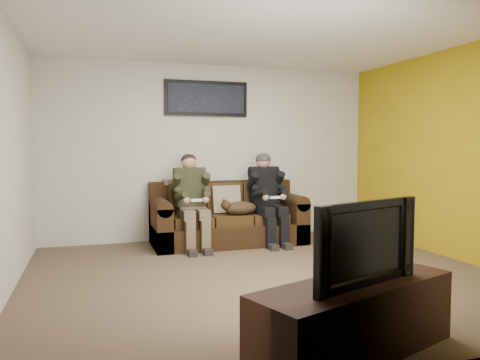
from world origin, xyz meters
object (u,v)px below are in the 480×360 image
object	(u,v)px
cat	(239,208)
tv_stand	(355,318)
sofa	(227,220)
framed_poster	(206,99)
person_left	(192,195)
television	(356,241)
person_right	(267,193)

from	to	relation	value
cat	tv_stand	bearing A→B (deg)	-95.06
sofa	tv_stand	world-z (taller)	sofa
framed_poster	cat	bearing A→B (deg)	-62.93
person_left	television	bearing A→B (deg)	-84.43
person_right	framed_poster	xyz separation A→B (m)	(-0.75, 0.57, 1.38)
person_right	framed_poster	size ratio (longest dim) A/B	1.03
television	sofa	bearing A→B (deg)	67.15
person_right	tv_stand	distance (m)	3.71
framed_poster	television	bearing A→B (deg)	-90.01
sofa	framed_poster	size ratio (longest dim) A/B	1.72
cat	television	distance (m)	3.57
person_right	television	xyz separation A→B (m)	(-0.75, -3.60, 0.04)
person_left	tv_stand	world-z (taller)	person_left
cat	sofa	bearing A→B (deg)	116.86
person_right	tv_stand	world-z (taller)	person_right
cat	tv_stand	world-z (taller)	cat
person_right	television	distance (m)	3.68
sofa	cat	distance (m)	0.32
sofa	person_left	bearing A→B (deg)	-162.00
person_left	cat	bearing A→B (deg)	-3.86
sofa	television	xyz separation A→B (m)	(-0.20, -3.78, 0.43)
person_left	sofa	bearing A→B (deg)	18.00
person_right	cat	world-z (taller)	person_right
person_left	television	world-z (taller)	person_left
sofa	person_right	size ratio (longest dim) A/B	1.66
person_right	tv_stand	xyz separation A→B (m)	(-0.75, -3.60, -0.48)
framed_poster	tv_stand	world-z (taller)	framed_poster
person_left	tv_stand	xyz separation A→B (m)	(0.35, -3.60, -0.48)
person_right	cat	bearing A→B (deg)	-174.09
tv_stand	person_left	bearing A→B (deg)	75.77
tv_stand	television	distance (m)	0.52
person_left	cat	size ratio (longest dim) A/B	1.95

